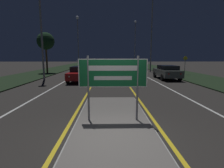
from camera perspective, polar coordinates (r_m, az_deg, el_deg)
The scene contains 20 objects.
ground_plane at distance 5.12m, azimuth 0.65°, elevation -17.18°, with size 160.00×160.00×0.00m, color #282623.
median_island at distance 6.16m, azimuth 0.30°, elevation -12.11°, with size 2.55×6.87×0.10m.
verge_left at distance 26.40m, azimuth -21.97°, elevation 3.42°, with size 5.00×100.00×0.08m.
verge_right at distance 26.51m, azimuth 20.19°, elevation 3.54°, with size 5.00×100.00×0.08m.
centre_line_yellow_left at distance 29.71m, azimuth -3.74°, elevation 4.51°, with size 0.12×70.00×0.01m.
centre_line_yellow_right at distance 29.72m, azimuth 1.93°, elevation 4.52°, with size 0.12×70.00×0.01m.
lane_line_white_left at distance 29.95m, azimuth -8.99°, elevation 4.45°, with size 0.12×70.00×0.01m.
lane_line_white_right at distance 30.00m, azimuth 7.17°, elevation 4.50°, with size 0.12×70.00×0.01m.
edge_line_white_left at distance 30.50m, azimuth -14.60°, elevation 4.36°, with size 0.10×70.00×0.01m.
edge_line_white_right at distance 30.58m, azimuth 12.75°, elevation 4.43°, with size 0.10×70.00×0.01m.
highway_sign at distance 5.78m, azimuth 0.31°, elevation 2.77°, with size 2.28×0.07×2.18m.
streetlight_left_far at distance 39.45m, azimuth -11.09°, elevation 16.16°, with size 0.62×0.62×10.76m.
streetlight_right_near at distance 27.24m, azimuth 12.91°, elevation 19.36°, with size 0.59×0.59×10.99m.
streetlight_right_far at distance 44.85m, azimuth 7.56°, elevation 14.83°, with size 0.54×0.54×10.97m.
car_receding_0 at distance 18.52m, azimuth 17.48°, elevation 3.83°, with size 1.88×4.45×1.40m.
car_receding_1 at distance 26.10m, azimuth 4.92°, elevation 5.60°, with size 1.97×4.14×1.47m.
car_receding_2 at distance 38.37m, azimuth 3.06°, elevation 6.65°, with size 1.96×4.36×1.48m.
car_approaching_0 at distance 16.43m, azimuth -10.18°, elevation 3.43°, with size 1.96×4.55×1.37m.
warning_sign at distance 23.68m, azimuth 22.74°, elevation 6.28°, with size 0.60×0.06×2.29m.
roadside_palm_left at distance 25.74m, azimuth -20.85°, elevation 12.88°, with size 2.30×2.30×5.42m.
Camera 1 is at (-0.15, -4.59, 2.25)m, focal length 28.00 mm.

